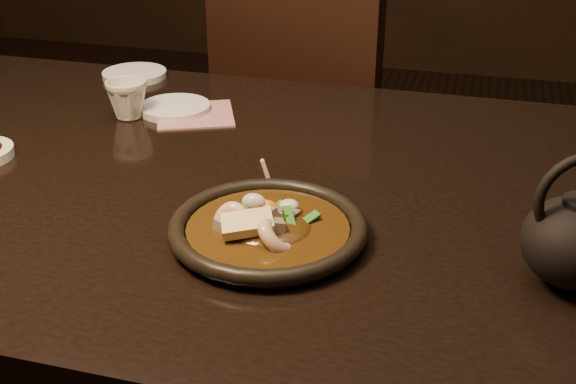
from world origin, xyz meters
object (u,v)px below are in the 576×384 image
(table, at_px, (157,208))
(tea_cup, at_px, (127,98))
(plate, at_px, (268,229))
(chair, at_px, (319,136))

(table, xyz_separation_m, tea_cup, (-0.13, 0.17, 0.11))
(table, height_order, plate, plate)
(plate, distance_m, tea_cup, 0.49)
(chair, height_order, plate, chair)
(table, distance_m, chair, 0.72)
(table, xyz_separation_m, plate, (0.24, -0.16, 0.09))
(chair, bearing_deg, plate, 117.21)
(tea_cup, bearing_deg, plate, -42.95)
(plate, height_order, tea_cup, tea_cup)
(table, distance_m, plate, 0.30)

